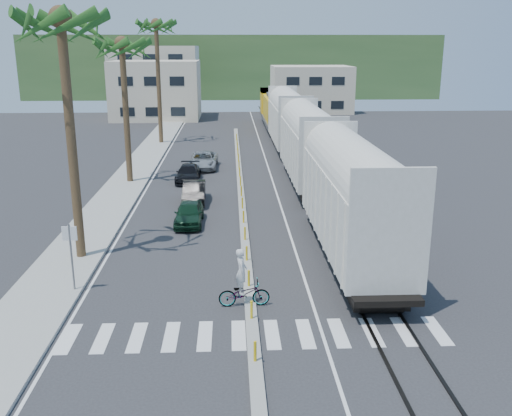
{
  "coord_description": "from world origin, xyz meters",
  "views": [
    {
      "loc": [
        -0.72,
        -20.32,
        9.93
      ],
      "look_at": [
        0.56,
        7.54,
        2.0
      ],
      "focal_mm": 40.0,
      "sensor_mm": 36.0,
      "label": 1
    }
  ],
  "objects": [
    {
      "name": "lane_markings",
      "position": [
        -2.15,
        25.0,
        0.0
      ],
      "size": [
        9.42,
        90.0,
        0.01
      ],
      "color": "silver",
      "rests_on": "ground"
    },
    {
      "name": "rails",
      "position": [
        5.0,
        28.0,
        0.03
      ],
      "size": [
        1.56,
        100.0,
        0.06
      ],
      "color": "black",
      "rests_on": "ground"
    },
    {
      "name": "ground",
      "position": [
        0.0,
        0.0,
        0.0
      ],
      "size": [
        140.0,
        140.0,
        0.0
      ],
      "primitive_type": "plane",
      "color": "#28282B",
      "rests_on": "ground"
    },
    {
      "name": "sidewalk",
      "position": [
        -8.5,
        25.0,
        0.07
      ],
      "size": [
        3.0,
        90.0,
        0.15
      ],
      "primitive_type": "cube",
      "color": "gray",
      "rests_on": "ground"
    },
    {
      "name": "car_lead",
      "position": [
        -3.14,
        11.32,
        0.66
      ],
      "size": [
        1.67,
        3.94,
        1.33
      ],
      "primitive_type": "imported",
      "rotation": [
        0.0,
        0.0,
        -0.01
      ],
      "color": "black",
      "rests_on": "ground"
    },
    {
      "name": "median",
      "position": [
        0.0,
        19.96,
        0.09
      ],
      "size": [
        0.45,
        60.0,
        0.85
      ],
      "color": "gray",
      "rests_on": "ground"
    },
    {
      "name": "cyclist",
      "position": [
        -0.26,
        0.39,
        0.78
      ],
      "size": [
        0.91,
        2.09,
        2.4
      ],
      "rotation": [
        0.0,
        0.0,
        1.62
      ],
      "color": "#9EA0A5",
      "rests_on": "ground"
    },
    {
      "name": "crosswalk",
      "position": [
        0.0,
        -2.0,
        0.01
      ],
      "size": [
        14.0,
        2.2,
        0.01
      ],
      "primitive_type": "cube",
      "color": "silver",
      "rests_on": "ground"
    },
    {
      "name": "hillside",
      "position": [
        0.0,
        100.0,
        6.0
      ],
      "size": [
        80.0,
        20.0,
        12.0
      ],
      "primitive_type": "cube",
      "color": "#385628",
      "rests_on": "ground"
    },
    {
      "name": "street_sign",
      "position": [
        -7.3,
        2.0,
        1.97
      ],
      "size": [
        0.6,
        0.08,
        3.0
      ],
      "color": "slate",
      "rests_on": "ground"
    },
    {
      "name": "buildings",
      "position": [
        -6.41,
        71.66,
        4.36
      ],
      "size": [
        38.0,
        27.0,
        10.0
      ],
      "color": "beige",
      "rests_on": "ground"
    },
    {
      "name": "car_rear",
      "position": [
        -2.99,
        27.1,
        0.68
      ],
      "size": [
        2.64,
        5.09,
        1.37
      ],
      "primitive_type": "imported",
      "rotation": [
        0.0,
        0.0,
        -0.04
      ],
      "color": "#AAADAF",
      "rests_on": "ground"
    },
    {
      "name": "freight_train",
      "position": [
        5.0,
        26.09,
        2.91
      ],
      "size": [
        3.0,
        60.94,
        5.85
      ],
      "color": "beige",
      "rests_on": "ground"
    },
    {
      "name": "car_third",
      "position": [
        -3.94,
        22.26,
        0.62
      ],
      "size": [
        1.98,
        4.36,
        1.24
      ],
      "primitive_type": "imported",
      "rotation": [
        0.0,
        0.0,
        -0.03
      ],
      "color": "black",
      "rests_on": "ground"
    },
    {
      "name": "car_second",
      "position": [
        -3.12,
        16.13,
        0.68
      ],
      "size": [
        1.62,
        4.21,
        1.37
      ],
      "primitive_type": "imported",
      "rotation": [
        0.0,
        0.0,
        0.02
      ],
      "color": "black",
      "rests_on": "ground"
    },
    {
      "name": "palm_trees",
      "position": [
        -8.1,
        22.7,
        10.81
      ],
      "size": [
        3.5,
        37.2,
        13.75
      ],
      "color": "brown",
      "rests_on": "ground"
    }
  ]
}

